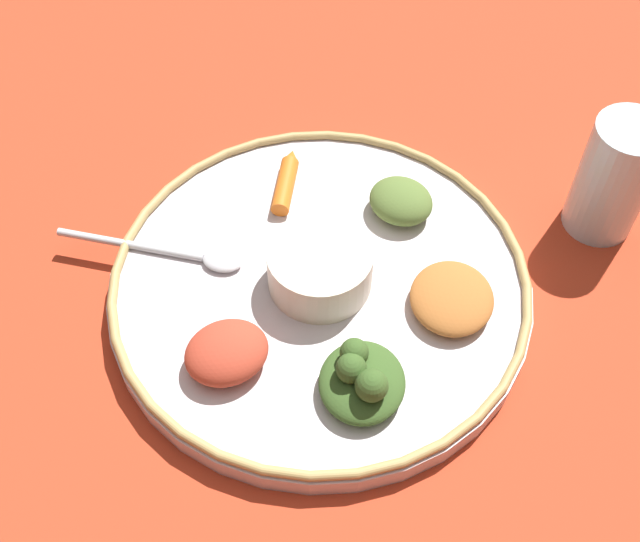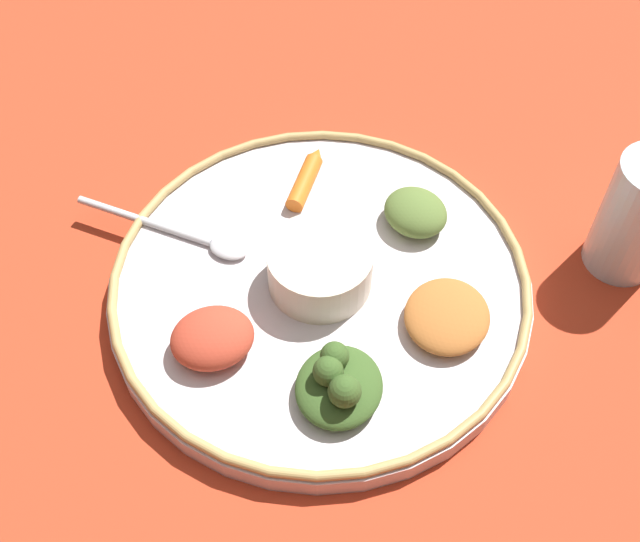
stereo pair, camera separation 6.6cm
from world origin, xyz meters
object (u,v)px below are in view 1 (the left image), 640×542
(drinking_glass, at_px, (611,184))
(carrot_near_spoon, at_px, (286,181))
(greens_pile, at_px, (361,379))
(center_bowl, at_px, (320,266))
(spoon, at_px, (179,253))

(drinking_glass, bearing_deg, carrot_near_spoon, -69.99)
(greens_pile, bearing_deg, drinking_glass, 154.49)
(carrot_near_spoon, relative_size, drinking_glass, 0.66)
(center_bowl, xyz_separation_m, carrot_near_spoon, (-0.08, -0.07, -0.01))
(center_bowl, height_order, greens_pile, greens_pile)
(spoon, xyz_separation_m, greens_pile, (0.05, 0.19, 0.01))
(spoon, relative_size, drinking_glass, 1.44)
(spoon, distance_m, drinking_glass, 0.38)
(drinking_glass, bearing_deg, center_bowl, -46.93)
(spoon, bearing_deg, drinking_glass, 123.43)
(drinking_glass, bearing_deg, greens_pile, -25.51)
(spoon, bearing_deg, greens_pile, 74.67)
(center_bowl, relative_size, drinking_glass, 0.75)
(center_bowl, height_order, carrot_near_spoon, center_bowl)
(center_bowl, xyz_separation_m, spoon, (0.03, -0.12, -0.02))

